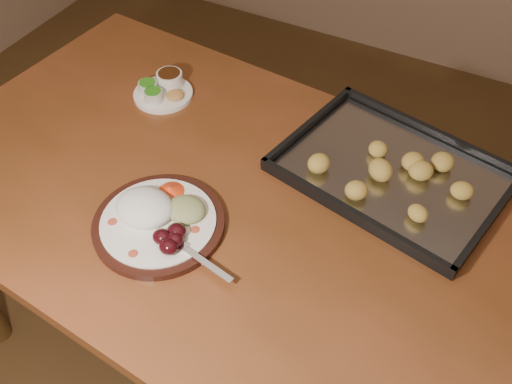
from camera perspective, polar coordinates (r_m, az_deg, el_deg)
The scene contains 4 objects.
dining_table at distance 1.38m, azimuth -2.91°, elevation -2.66°, with size 1.58×1.04×0.75m.
dinner_plate at distance 1.24m, azimuth -9.78°, elevation -2.54°, with size 0.36×0.28×0.07m.
condiment_saucer at distance 1.58m, azimuth -9.29°, elevation 10.12°, with size 0.16×0.16×0.05m.
baking_tray at distance 1.37m, azimuth 13.47°, elevation 2.12°, with size 0.56×0.46×0.05m.
Camera 1 is at (0.40, -0.63, 1.71)m, focal length 40.00 mm.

